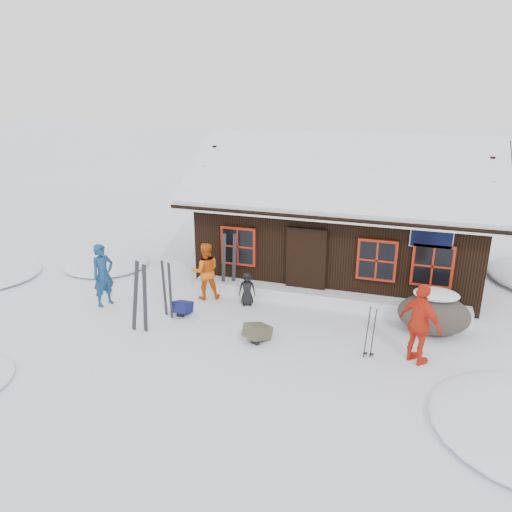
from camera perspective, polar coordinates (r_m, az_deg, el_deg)
The scene contains 15 objects.
ground at distance 12.41m, azimuth -0.97°, elevation -8.64°, with size 120.00×120.00×0.00m, color white.
mountain_hut at distance 16.07m, azimuth 9.86°, elevation 3.68°, with size 8.90×6.09×4.42m.
snow_drift at distance 13.98m, azimuth 7.87°, elevation -4.70°, with size 7.60×0.60×0.35m, color white.
snow_mounds at distance 13.69m, azimuth 8.18°, elevation -6.07°, with size 20.60×13.20×0.48m.
skier_teal at distance 14.12m, azimuth -17.07°, elevation -2.09°, with size 0.64×0.42×1.74m, color navy.
skier_orange_left at distance 14.02m, azimuth -5.80°, elevation -1.72°, with size 0.79×0.62×1.63m, color orange.
skier_orange_right at distance 11.30m, azimuth 18.26°, elevation -7.44°, with size 1.08×0.45×1.83m, color red.
skier_crouched at distance 13.65m, azimuth -1.03°, elevation -3.79°, with size 0.46×0.30×0.94m, color black.
boulder at distance 12.93m, azimuth 19.67°, elevation -6.16°, with size 1.71×1.29×1.00m.
ski_pair_left at distance 12.36m, azimuth -13.10°, elevation -4.73°, with size 0.61×0.23×1.88m.
ski_pair_mid at distance 13.09m, azimuth -10.11°, elevation -3.88°, with size 0.35×0.19×1.57m.
ski_pair_right at distance 14.37m, azimuth -3.12°, elevation -0.93°, with size 0.46×0.21×1.82m.
ski_poles at distance 11.36m, azimuth 12.91°, elevation -8.63°, with size 0.22×0.11×1.25m.
backpack_blue at distance 13.36m, azimuth -8.39°, elevation -6.05°, with size 0.40×0.53×0.29m, color #121751.
backpack_olive at distance 11.94m, azimuth 0.16°, elevation -8.96°, with size 0.44×0.59×0.32m, color #464432.
Camera 1 is at (3.56, -10.38, 5.80)m, focal length 35.00 mm.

